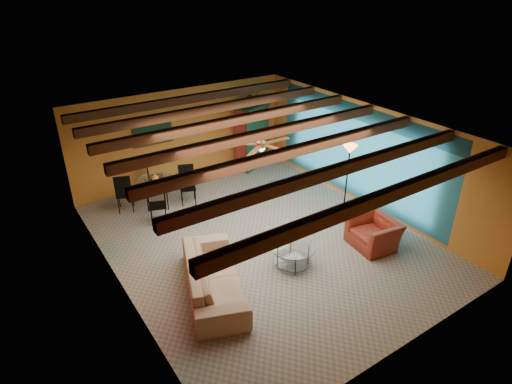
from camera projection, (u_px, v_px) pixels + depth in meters
room at (258, 143)px, 9.14m from camera, size 6.52×8.01×2.71m
sofa at (213, 276)px, 8.34m from camera, size 1.78×2.69×0.73m
armchair at (374, 233)px, 9.76m from camera, size 1.03×1.14×0.67m
coffee_table at (293, 256)px, 9.14m from camera, size 1.14×1.14×0.47m
dining_table at (156, 188)px, 11.29m from camera, size 2.62×2.62×1.06m
armoire at (252, 137)px, 13.52m from camera, size 1.22×0.92×1.92m
floor_lamp at (347, 177)px, 11.03m from camera, size 0.45×0.45×1.79m
ceiling_fan at (261, 144)px, 9.06m from camera, size 1.50×1.50×0.44m
painting at (152, 132)px, 11.86m from camera, size 1.05×0.03×0.65m
potted_plant at (252, 99)px, 12.98m from camera, size 0.43×0.38×0.46m
vase at (154, 166)px, 11.01m from camera, size 0.20×0.20×0.20m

